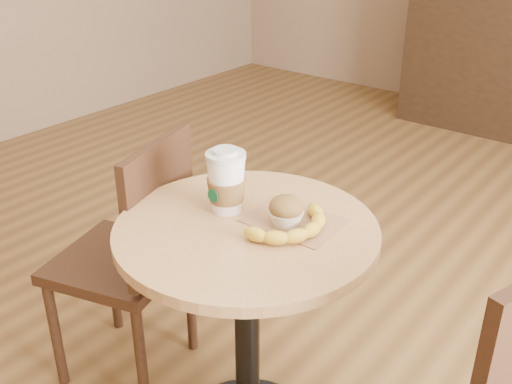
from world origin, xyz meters
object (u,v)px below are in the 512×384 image
coffee_cup (226,183)px  banana (294,225)px  cafe_table (247,297)px  muffin (286,211)px  chair_left (134,253)px

coffee_cup → banana: coffee_cup is taller
cafe_table → muffin: size_ratio=8.18×
chair_left → muffin: chair_left is taller
cafe_table → chair_left: (-0.47, 0.00, -0.04)m
chair_left → muffin: bearing=79.8°
coffee_cup → banana: 0.22m
coffee_cup → muffin: size_ratio=1.92×
cafe_table → muffin: bearing=36.3°
chair_left → banana: (0.59, 0.04, 0.29)m
banana → muffin: bearing=177.7°
cafe_table → banana: 0.28m
coffee_cup → cafe_table: bearing=-17.2°
muffin → coffee_cup: bearing=-171.3°
cafe_table → muffin: muffin is taller
coffee_cup → muffin: 0.18m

